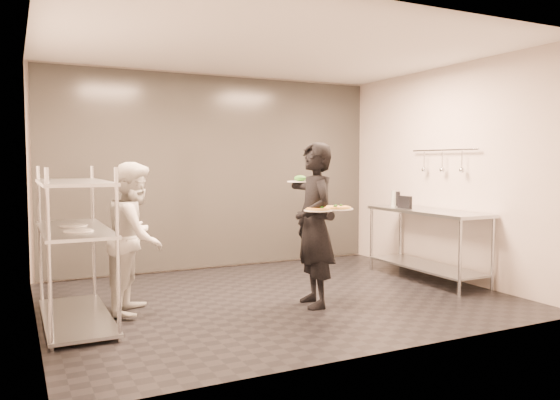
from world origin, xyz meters
name	(u,v)px	position (x,y,z in m)	size (l,w,h in m)	color
room_shell	(238,173)	(0.00, 1.18, 1.40)	(5.00, 4.00, 2.80)	black
pass_rack	(75,243)	(-2.15, 0.00, 0.77)	(0.60, 1.60, 1.50)	#B6B8BD
prep_counter	(427,232)	(2.18, 0.00, 0.63)	(0.60, 1.80, 0.92)	#B6B8BD
utensil_rail	(443,162)	(2.43, 0.00, 1.55)	(0.07, 1.20, 0.31)	#B6B8BD
waiter	(314,225)	(0.21, -0.49, 0.87)	(0.64, 0.42, 1.75)	black
chef	(136,237)	(-1.55, 0.13, 0.77)	(0.75, 0.58, 1.54)	silver
pizza_plate_near	(318,209)	(0.13, -0.69, 1.06)	(0.29, 0.29, 0.05)	white
pizza_plate_far	(337,208)	(0.38, -0.66, 1.06)	(0.35, 0.35, 0.05)	white
salad_plate	(300,180)	(0.18, -0.22, 1.35)	(0.29, 0.29, 0.07)	white
pos_monitor	(405,202)	(2.06, 0.31, 1.00)	(0.05, 0.23, 0.17)	black
bottle_green	(394,199)	(2.04, 0.52, 1.03)	(0.06, 0.06, 0.23)	gray
bottle_clear	(395,199)	(2.28, 0.80, 1.01)	(0.06, 0.06, 0.19)	gray
bottle_dark	(398,199)	(2.24, 0.68, 1.02)	(0.06, 0.06, 0.20)	black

